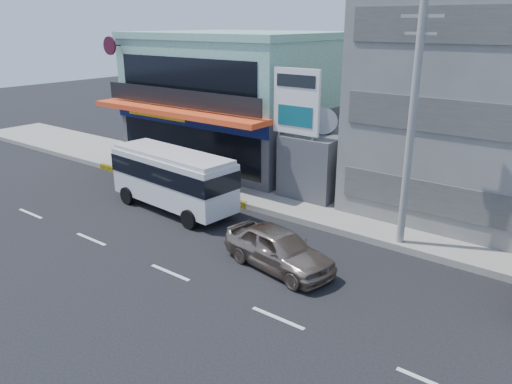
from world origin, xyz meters
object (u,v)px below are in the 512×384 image
billboard (296,109)px  motorcycle_rider (171,183)px  utility_pole_near (411,127)px  sedan (279,248)px  satellite_dish (323,132)px  shop_building (240,102)px  minibus (173,176)px

billboard → motorcycle_rider: (-5.98, -3.02, -4.20)m
utility_pole_near → sedan: utility_pole_near is taller
satellite_dish → sedan: satellite_dish is taller
shop_building → utility_pole_near: (14.00, -6.55, 1.15)m
sedan → billboard: bearing=38.6°
billboard → minibus: bearing=-134.3°
motorcycle_rider → minibus: bearing=-39.5°
minibus → shop_building: bearing=109.3°
sedan → motorcycle_rider: size_ratio=2.14×
shop_building → billboard: bearing=-32.3°
utility_pole_near → sedan: bearing=-123.4°
satellite_dish → utility_pole_near: utility_pole_near is taller
utility_pole_near → motorcycle_rider: bearing=-174.4°
satellite_dish → sedan: bearing=-69.8°
sedan → motorcycle_rider: (-9.48, 3.33, -0.08)m
minibus → motorcycle_rider: size_ratio=3.30×
shop_building → minibus: shop_building is taller
shop_building → billboard: 8.92m
utility_pole_near → minibus: 11.60m
sedan → motorcycle_rider: bearing=80.4°
shop_building → motorcycle_rider: bearing=-78.9°
shop_building → billboard: (7.50, -4.75, 0.93)m
utility_pole_near → minibus: size_ratio=1.37×
billboard → utility_pole_near: 6.75m
utility_pole_near → shop_building: bearing=154.9°
satellite_dish → billboard: 2.31m
satellite_dish → utility_pole_near: bearing=-31.0°
shop_building → motorcycle_rider: shop_building is taller
motorcycle_rider → utility_pole_near: bearing=5.6°
shop_building → utility_pole_near: size_ratio=1.24×
billboard → utility_pole_near: size_ratio=0.69×
satellite_dish → motorcycle_rider: bearing=-143.4°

